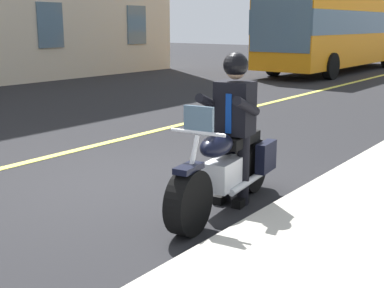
# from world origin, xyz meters

# --- Properties ---
(ground_plane) EXTENTS (80.00, 80.00, 0.00)m
(ground_plane) POSITION_xyz_m (0.00, 0.00, 0.00)
(ground_plane) COLOR black
(lane_center_stripe) EXTENTS (60.00, 0.16, 0.01)m
(lane_center_stripe) POSITION_xyz_m (0.00, -2.00, 0.01)
(lane_center_stripe) COLOR #E5DB4C
(lane_center_stripe) RESTS_ON ground_plane
(motorcycle_main) EXTENTS (2.22, 0.79, 1.26)m
(motorcycle_main) POSITION_xyz_m (-0.03, 1.46, 0.45)
(motorcycle_main) COLOR black
(motorcycle_main) RESTS_ON ground_plane
(rider_main) EXTENTS (0.68, 0.61, 1.74)m
(rider_main) POSITION_xyz_m (-0.22, 1.43, 1.04)
(rider_main) COLOR black
(rider_main) RESTS_ON ground_plane
(bus_near) EXTENTS (11.05, 2.70, 3.30)m
(bus_near) POSITION_xyz_m (-17.44, -4.26, 1.87)
(bus_near) COLOR orange
(bus_near) RESTS_ON ground_plane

